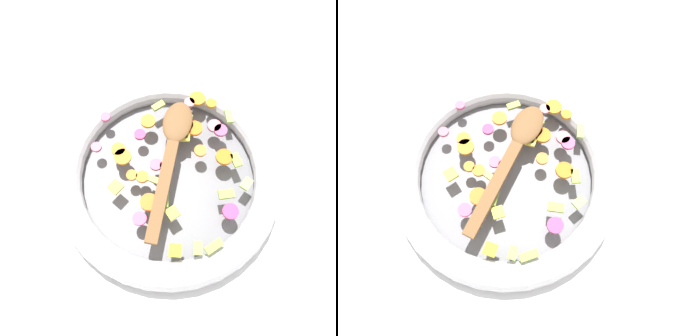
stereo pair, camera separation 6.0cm
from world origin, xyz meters
The scene contains 4 objects.
ground_plane centered at (0.00, 0.00, 0.00)m, with size 4.00×4.00×0.00m, color silver.
skillet centered at (0.00, 0.00, 0.02)m, with size 0.43×0.43×0.05m.
chopped_vegetables centered at (0.00, -0.03, 0.05)m, with size 0.33×0.31×0.01m.
wooden_spoon centered at (0.01, -0.03, 0.06)m, with size 0.13×0.28×0.01m.
Camera 1 is at (-0.13, 0.20, 0.60)m, focal length 35.00 mm.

